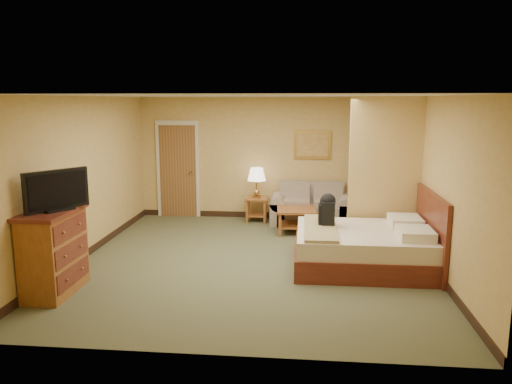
# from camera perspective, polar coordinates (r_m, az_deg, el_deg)

# --- Properties ---
(floor) EXTENTS (6.00, 6.00, 0.00)m
(floor) POSITION_cam_1_polar(r_m,az_deg,el_deg) (8.05, -0.36, -7.90)
(floor) COLOR #4E5033
(floor) RESTS_ON ground
(ceiling) EXTENTS (6.00, 6.00, 0.00)m
(ceiling) POSITION_cam_1_polar(r_m,az_deg,el_deg) (7.64, -0.39, 10.95)
(ceiling) COLOR white
(ceiling) RESTS_ON back_wall
(back_wall) EXTENTS (5.50, 0.02, 2.60)m
(back_wall) POSITION_cam_1_polar(r_m,az_deg,el_deg) (10.70, 1.30, 3.86)
(back_wall) COLOR tan
(back_wall) RESTS_ON floor
(left_wall) EXTENTS (0.02, 6.00, 2.60)m
(left_wall) POSITION_cam_1_polar(r_m,az_deg,el_deg) (8.47, -19.21, 1.50)
(left_wall) COLOR tan
(left_wall) RESTS_ON floor
(right_wall) EXTENTS (0.02, 6.00, 2.60)m
(right_wall) POSITION_cam_1_polar(r_m,az_deg,el_deg) (7.94, 19.78, 0.89)
(right_wall) COLOR tan
(right_wall) RESTS_ON floor
(partition) EXTENTS (1.20, 0.15, 2.60)m
(partition) POSITION_cam_1_polar(r_m,az_deg,el_deg) (8.72, 14.49, 1.99)
(partition) COLOR tan
(partition) RESTS_ON floor
(door) EXTENTS (0.94, 0.16, 2.10)m
(door) POSITION_cam_1_polar(r_m,az_deg,el_deg) (11.01, -8.90, 2.52)
(door) COLOR beige
(door) RESTS_ON floor
(baseboard) EXTENTS (5.50, 0.02, 0.12)m
(baseboard) POSITION_cam_1_polar(r_m,az_deg,el_deg) (10.90, 1.27, -2.63)
(baseboard) COLOR black
(baseboard) RESTS_ON floor
(loveseat) EXTENTS (1.68, 0.78, 0.85)m
(loveseat) POSITION_cam_1_polar(r_m,az_deg,el_deg) (10.42, 6.34, -2.10)
(loveseat) COLOR gray
(loveseat) RESTS_ON floor
(side_table) EXTENTS (0.46, 0.46, 0.51)m
(side_table) POSITION_cam_1_polar(r_m,az_deg,el_deg) (10.53, 0.07, -1.57)
(side_table) COLOR brown
(side_table) RESTS_ON floor
(table_lamp) EXTENTS (0.38, 0.38, 0.63)m
(table_lamp) POSITION_cam_1_polar(r_m,az_deg,el_deg) (10.41, 0.07, 1.94)
(table_lamp) COLOR #A1743B
(table_lamp) RESTS_ON side_table
(coffee_table) EXTENTS (0.78, 0.78, 0.47)m
(coffee_table) POSITION_cam_1_polar(r_m,az_deg,el_deg) (9.66, 4.63, -2.69)
(coffee_table) COLOR brown
(coffee_table) RESTS_ON floor
(wall_picture) EXTENTS (0.78, 0.04, 0.61)m
(wall_picture) POSITION_cam_1_polar(r_m,az_deg,el_deg) (10.61, 6.47, 5.37)
(wall_picture) COLOR #B78E3F
(wall_picture) RESTS_ON back_wall
(dresser) EXTENTS (0.56, 1.06, 1.13)m
(dresser) POSITION_cam_1_polar(r_m,az_deg,el_deg) (7.13, -22.09, -6.33)
(dresser) COLOR brown
(dresser) RESTS_ON floor
(tv) EXTENTS (0.54, 0.76, 0.53)m
(tv) POSITION_cam_1_polar(r_m,az_deg,el_deg) (6.91, -21.82, 0.06)
(tv) COLOR black
(tv) RESTS_ON dresser
(bed) EXTENTS (2.15, 1.82, 1.18)m
(bed) POSITION_cam_1_polar(r_m,az_deg,el_deg) (7.88, 12.87, -6.13)
(bed) COLOR #541D13
(bed) RESTS_ON floor
(backpack) EXTENTS (0.24, 0.31, 0.53)m
(backpack) POSITION_cam_1_polar(r_m,az_deg,el_deg) (7.86, 8.19, -1.96)
(backpack) COLOR black
(backpack) RESTS_ON bed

